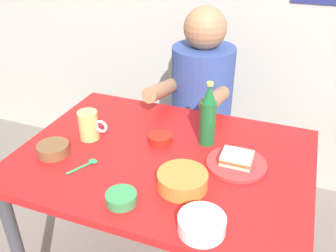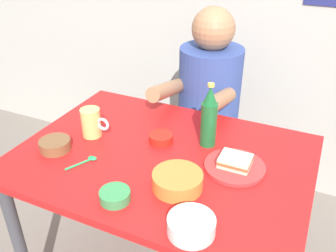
# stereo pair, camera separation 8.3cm
# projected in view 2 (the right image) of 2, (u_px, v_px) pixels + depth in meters

# --- Properties ---
(dining_table) EXTENTS (1.10, 0.80, 0.74)m
(dining_table) POSITION_uv_depth(u_px,v_px,m) (163.00, 174.00, 1.43)
(dining_table) COLOR red
(dining_table) RESTS_ON ground
(stool) EXTENTS (0.34, 0.34, 0.45)m
(stool) POSITION_uv_depth(u_px,v_px,m) (206.00, 153.00, 2.09)
(stool) COLOR #4C4C51
(stool) RESTS_ON ground
(person_seated) EXTENTS (0.33, 0.56, 0.72)m
(person_seated) POSITION_uv_depth(u_px,v_px,m) (209.00, 87.00, 1.87)
(person_seated) COLOR #33478C
(person_seated) RESTS_ON stool
(plate_orange) EXTENTS (0.22, 0.22, 0.01)m
(plate_orange) POSITION_uv_depth(u_px,v_px,m) (235.00, 167.00, 1.31)
(plate_orange) COLOR red
(plate_orange) RESTS_ON dining_table
(sandwich) EXTENTS (0.11, 0.09, 0.04)m
(sandwich) POSITION_uv_depth(u_px,v_px,m) (235.00, 161.00, 1.30)
(sandwich) COLOR beige
(sandwich) RESTS_ON plate_orange
(beer_mug) EXTENTS (0.13, 0.08, 0.12)m
(beer_mug) POSITION_uv_depth(u_px,v_px,m) (92.00, 123.00, 1.48)
(beer_mug) COLOR #D1BC66
(beer_mug) RESTS_ON dining_table
(beer_bottle) EXTENTS (0.06, 0.06, 0.26)m
(beer_bottle) POSITION_uv_depth(u_px,v_px,m) (209.00, 118.00, 1.39)
(beer_bottle) COLOR #19602D
(beer_bottle) RESTS_ON dining_table
(rice_bowl_white) EXTENTS (0.14, 0.14, 0.05)m
(rice_bowl_white) POSITION_uv_depth(u_px,v_px,m) (191.00, 225.00, 1.03)
(rice_bowl_white) COLOR silver
(rice_bowl_white) RESTS_ON dining_table
(soup_bowl_orange) EXTENTS (0.17, 0.17, 0.05)m
(soup_bowl_orange) POSITION_uv_depth(u_px,v_px,m) (177.00, 180.00, 1.20)
(soup_bowl_orange) COLOR orange
(soup_bowl_orange) RESTS_ON dining_table
(sambal_bowl_red) EXTENTS (0.10, 0.10, 0.03)m
(sambal_bowl_red) POSITION_uv_depth(u_px,v_px,m) (161.00, 138.00, 1.46)
(sambal_bowl_red) COLOR #B21E14
(sambal_bowl_red) RESTS_ON dining_table
(dip_bowl_green) EXTENTS (0.10, 0.10, 0.03)m
(dip_bowl_green) POSITION_uv_depth(u_px,v_px,m) (115.00, 195.00, 1.15)
(dip_bowl_green) COLOR #388C4C
(dip_bowl_green) RESTS_ON dining_table
(condiment_bowl_brown) EXTENTS (0.12, 0.12, 0.04)m
(condiment_bowl_brown) POSITION_uv_depth(u_px,v_px,m) (55.00, 144.00, 1.41)
(condiment_bowl_brown) COLOR brown
(condiment_bowl_brown) RESTS_ON dining_table
(spoon) EXTENTS (0.07, 0.11, 0.01)m
(spoon) POSITION_uv_depth(u_px,v_px,m) (87.00, 161.00, 1.34)
(spoon) COLOR #26A559
(spoon) RESTS_ON dining_table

